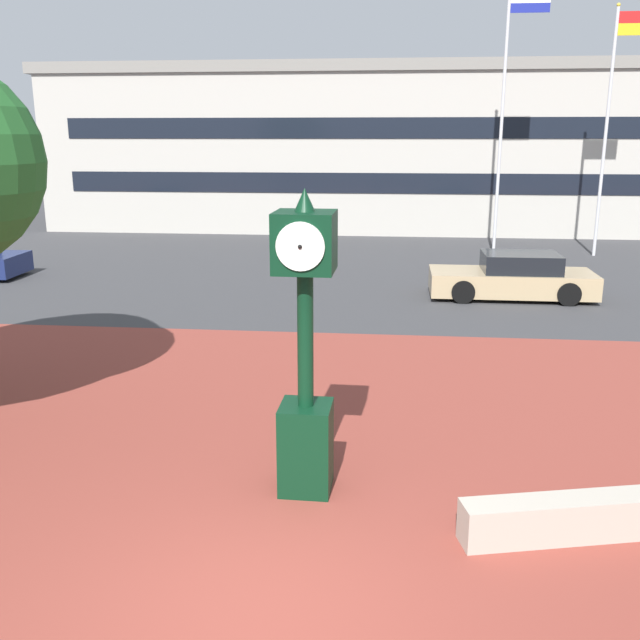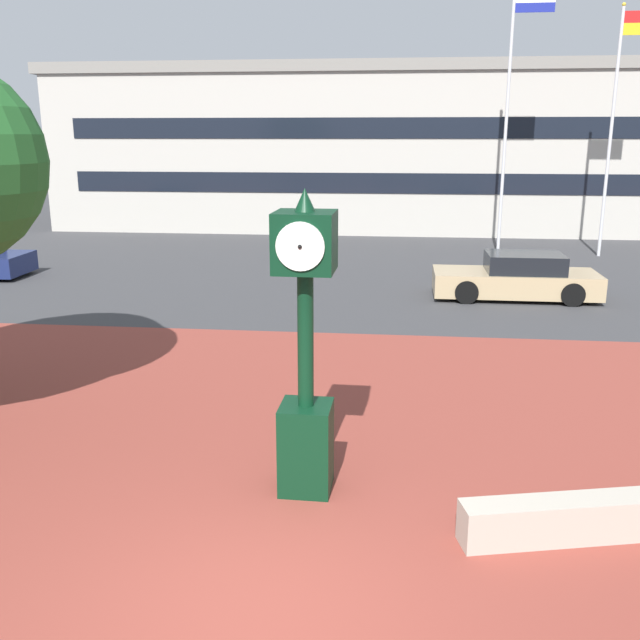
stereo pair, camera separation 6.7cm
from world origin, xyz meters
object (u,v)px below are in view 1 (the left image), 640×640
object	(u,v)px
street_clock	(305,357)
flagpole_primary	(507,99)
flagpole_secondary	(611,116)
car_street_mid	(513,278)
civic_building	(373,147)

from	to	relation	value
street_clock	flagpole_primary	bearing A→B (deg)	76.35
flagpole_primary	flagpole_secondary	distance (m)	3.82
car_street_mid	civic_building	size ratio (longest dim) A/B	0.15
flagpole_secondary	civic_building	size ratio (longest dim) A/B	0.29
car_street_mid	flagpole_primary	xyz separation A→B (m)	(0.64, 7.69, 5.19)
flagpole_secondary	street_clock	bearing A→B (deg)	-114.68
street_clock	civic_building	distance (m)	30.69
car_street_mid	flagpole_secondary	distance (m)	9.97
car_street_mid	civic_building	world-z (taller)	civic_building
street_clock	flagpole_secondary	size ratio (longest dim) A/B	0.43
flagpole_secondary	flagpole_primary	bearing A→B (deg)	180.00
car_street_mid	street_clock	bearing A→B (deg)	159.09
street_clock	civic_building	world-z (taller)	civic_building
civic_building	street_clock	bearing A→B (deg)	-89.90
flagpole_primary	street_clock	bearing A→B (deg)	-104.85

